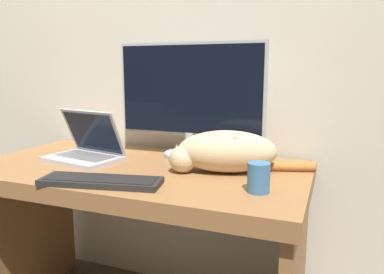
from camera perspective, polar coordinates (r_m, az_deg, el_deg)
wall_back at (r=1.82m, az=-2.15°, el=17.15°), size 6.40×0.06×2.60m
desk at (r=1.54m, az=-7.99°, el=-10.01°), size 1.30×0.69×0.71m
monitor at (r=1.59m, az=-0.33°, el=5.93°), size 0.65×0.22×0.49m
laptop at (r=1.62m, az=-15.83°, el=-1.94°), size 0.33×0.26×0.21m
external_keyboard at (r=1.28m, az=-13.69°, el=-6.54°), size 0.42×0.20×0.02m
cat at (r=1.38m, az=4.98°, el=-2.14°), size 0.51×0.27×0.16m
coffee_mug at (r=1.18m, az=10.11°, el=-6.11°), size 0.07×0.07×0.09m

